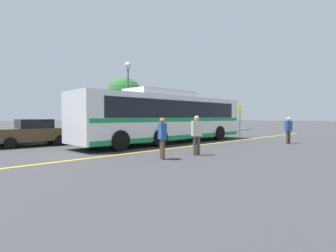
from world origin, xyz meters
The scene contains 11 objects.
ground_plane centered at (0.00, 0.00, 0.00)m, with size 220.00×220.00×0.00m, color #38383A.
lane_strip_0 centered at (1.05, -2.53, 0.00)m, with size 0.20×32.39×0.01m, color gold.
curb_strip centered at (1.05, 5.00, 0.07)m, with size 40.39×0.36×0.15m, color #99999E.
transit_bus centered at (1.03, -0.33, 1.66)m, with size 12.72×2.77×3.26m.
parked_car_1 centered at (-5.59, 3.85, 0.76)m, with size 4.15×2.24×1.51m.
pedestrian_0 centered at (5.93, -5.86, 0.91)m, with size 0.47×0.36×1.62m.
pedestrian_1 centered at (-3.64, -4.76, 0.90)m, with size 0.37×0.47×1.60m.
pedestrian_2 centered at (-1.86, -5.00, 0.96)m, with size 0.47×0.39×1.69m.
bus_stop_sign centered at (8.76, -0.92, 1.61)m, with size 0.07×0.40×2.56m.
street_lamp centered at (2.68, 6.13, 4.76)m, with size 0.56×0.56×6.28m.
tree_0 centered at (4.93, 9.83, 3.79)m, with size 3.60×3.60×5.60m.
Camera 1 is at (-10.53, -12.05, 1.63)m, focal length 28.00 mm.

